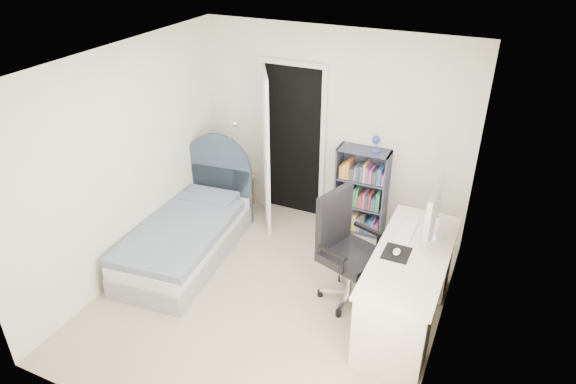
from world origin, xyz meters
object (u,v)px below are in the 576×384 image
at_px(bookcase, 361,194).
at_px(desk, 408,284).
at_px(bed, 189,234).
at_px(floor_lamp, 236,180).
at_px(nightstand, 238,183).
at_px(office_chair, 344,243).

bearing_deg(bookcase, desk, -56.82).
distance_m(bed, floor_lamp, 1.00).
distance_m(nightstand, desk, 2.92).
xyz_separation_m(bed, desk, (2.61, -0.07, 0.18)).
bearing_deg(bookcase, floor_lamp, -165.73).
relative_size(floor_lamp, office_chair, 1.16).
distance_m(nightstand, office_chair, 2.27).
xyz_separation_m(bookcase, desk, (0.92, -1.40, -0.07)).
bearing_deg(desk, office_chair, 171.71).
height_order(floor_lamp, desk, floor_lamp).
height_order(nightstand, floor_lamp, floor_lamp).
xyz_separation_m(nightstand, floor_lamp, (0.14, -0.27, 0.21)).
relative_size(floor_lamp, desk, 0.84).
distance_m(bookcase, desk, 1.68).
xyz_separation_m(bed, bookcase, (1.69, 1.34, 0.25)).
height_order(bed, desk, desk).
bearing_deg(bed, office_chair, 1.09).
distance_m(bed, bookcase, 2.17).
relative_size(nightstand, office_chair, 0.46).
xyz_separation_m(floor_lamp, bookcase, (1.56, 0.40, -0.05)).
height_order(nightstand, bookcase, bookcase).
bearing_deg(desk, nightstand, 154.00).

